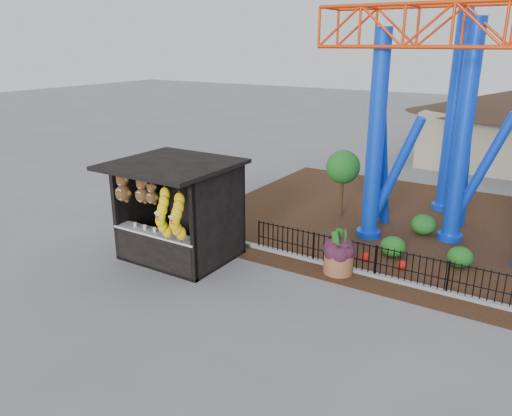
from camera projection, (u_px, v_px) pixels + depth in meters
The scene contains 9 objects.
ground at pixel (238, 294), 13.59m from camera, with size 120.00×120.00×0.00m, color slate.
mulch_bed at pixel (454, 232), 17.99m from camera, with size 18.00×12.00×0.02m, color #331E11.
curb at pixel (416, 286), 13.96m from camera, with size 18.00×0.18×0.12m, color gray.
prize_booth at pixel (174, 213), 15.33m from camera, with size 3.50×3.40×3.12m.
picket_fence at pixel (452, 279), 13.37m from camera, with size 12.20×0.06×1.00m, color black, non-canonical shape.
terracotta_planter at pixel (338, 263), 14.77m from camera, with size 0.87×0.87×0.62m, color #975737.
planter_foliage at pixel (339, 244), 14.58m from camera, with size 0.70×0.70×0.64m, color #371626.
potted_plant at pixel (338, 257), 14.72m from camera, with size 0.91×0.79×1.02m, color #1B5418.
landscaping at pixel (459, 247), 15.89m from camera, with size 7.88×3.92×0.70m.
Camera 1 is at (6.88, -10.02, 6.54)m, focal length 35.00 mm.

